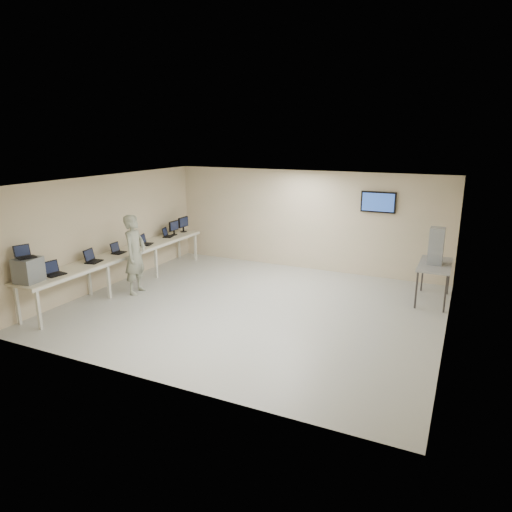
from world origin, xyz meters
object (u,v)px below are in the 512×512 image
at_px(equipment_box, 28,270).
at_px(soldier, 135,254).
at_px(workbench, 124,255).
at_px(side_table, 435,267).

relative_size(equipment_box, soldier, 0.26).
relative_size(workbench, equipment_box, 12.17).
xyz_separation_m(equipment_box, side_table, (7.25, 4.86, -0.32)).
bearing_deg(equipment_box, soldier, 67.73).
xyz_separation_m(workbench, soldier, (0.60, -0.28, 0.14)).
bearing_deg(workbench, equipment_box, -91.34).
height_order(workbench, equipment_box, equipment_box).
distance_m(equipment_box, side_table, 8.73).
bearing_deg(equipment_box, workbench, 81.77).
bearing_deg(workbench, side_table, 16.79).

